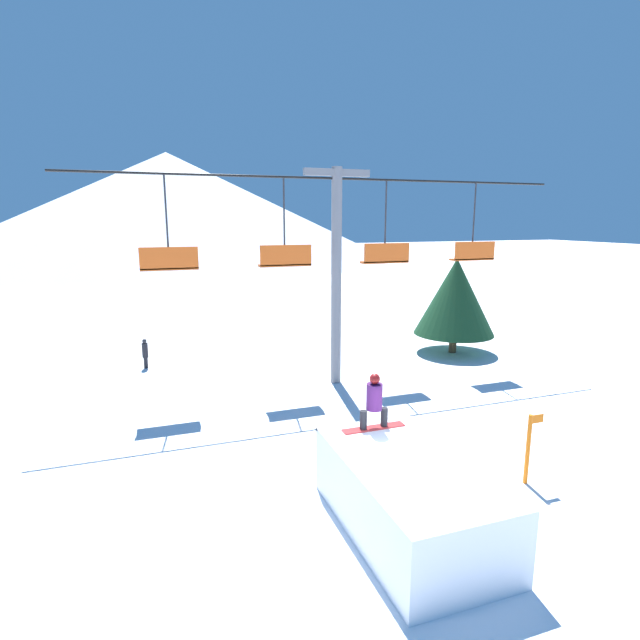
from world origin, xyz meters
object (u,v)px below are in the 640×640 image
at_px(snowboarder, 374,402).
at_px(trail_marker, 529,447).
at_px(snow_ramp, 408,497).
at_px(distant_skier, 145,352).
at_px(pine_tree_near, 455,296).

distance_m(snowboarder, trail_marker, 3.78).
xyz_separation_m(snow_ramp, distant_skier, (-4.72, 13.25, -0.06)).
bearing_deg(distant_skier, snow_ramp, -70.37).
distance_m(snow_ramp, pine_tree_near, 14.19).
distance_m(pine_tree_near, trail_marker, 11.77).
bearing_deg(distant_skier, pine_tree_near, -8.98).
height_order(pine_tree_near, trail_marker, pine_tree_near).
bearing_deg(pine_tree_near, snowboarder, -132.02).
bearing_deg(distant_skier, snowboarder, -67.66).
height_order(snowboarder, pine_tree_near, pine_tree_near).
xyz_separation_m(snowboarder, distant_skier, (-4.76, 11.59, -1.41)).
height_order(snowboarder, trail_marker, snowboarder).
relative_size(pine_tree_near, distant_skier, 3.52).
height_order(pine_tree_near, distant_skier, pine_tree_near).
bearing_deg(trail_marker, snowboarder, 164.08).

